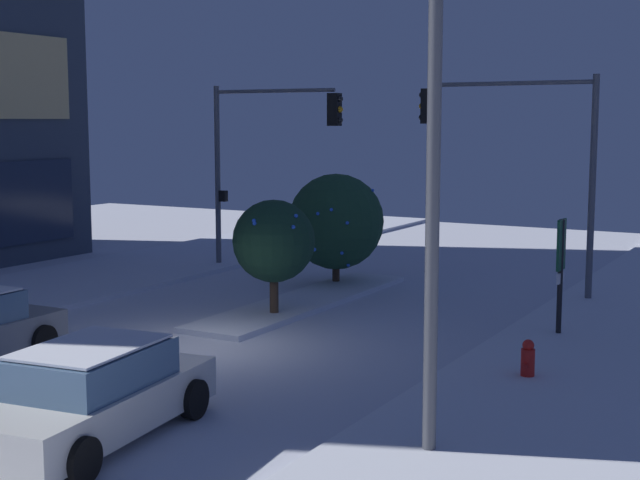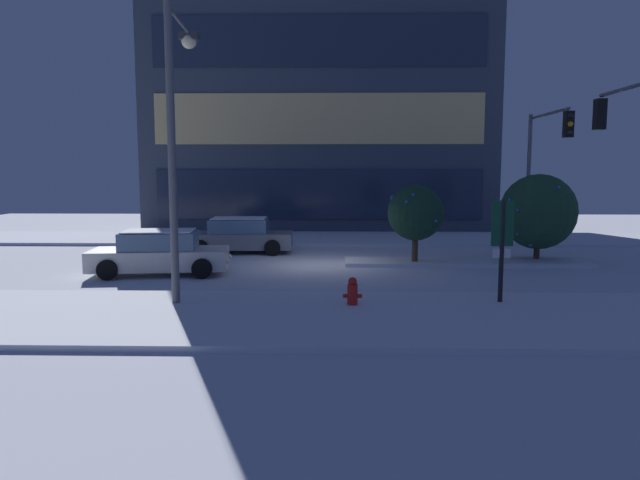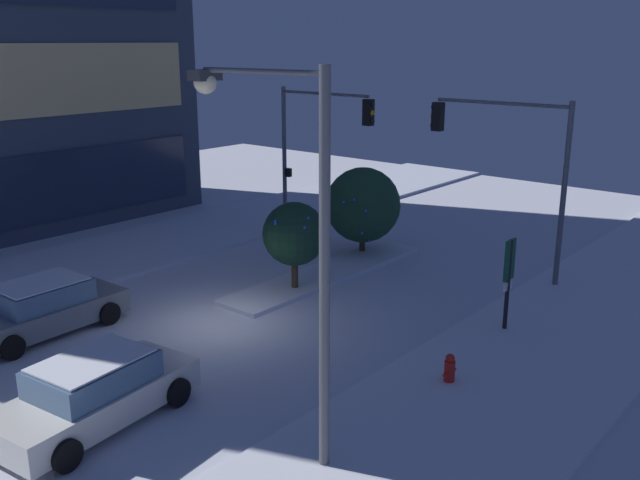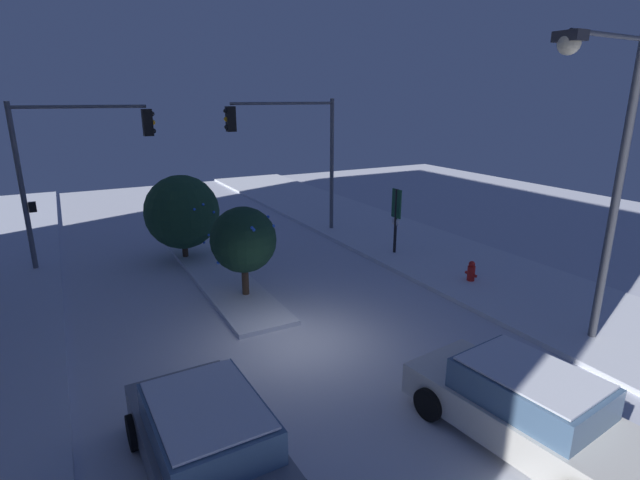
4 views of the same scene
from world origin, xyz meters
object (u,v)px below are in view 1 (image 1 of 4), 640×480
(parking_info_sign, at_px, (561,263))
(decorated_tree_median, at_px, (336,222))
(traffic_light_corner_far_right, at_px, (264,143))
(street_lamp_arched, at_px, (378,117))
(car_near, at_px, (91,395))
(decorated_tree_left_of_median, at_px, (274,241))
(traffic_light_corner_near_right, at_px, (519,142))
(fire_hydrant, at_px, (528,362))

(parking_info_sign, bearing_deg, decorated_tree_median, -24.08)
(traffic_light_corner_far_right, xyz_separation_m, street_lamp_arched, (-13.03, -10.33, 0.77))
(car_near, relative_size, decorated_tree_left_of_median, 1.60)
(decorated_tree_median, bearing_deg, traffic_light_corner_near_right, -78.77)
(traffic_light_corner_near_right, distance_m, decorated_tree_median, 5.77)
(parking_info_sign, relative_size, decorated_tree_median, 0.81)
(parking_info_sign, height_order, decorated_tree_left_of_median, decorated_tree_left_of_median)
(car_near, xyz_separation_m, parking_info_sign, (10.08, -4.54, 1.01))
(fire_hydrant, relative_size, decorated_tree_median, 0.25)
(street_lamp_arched, relative_size, parking_info_sign, 2.77)
(fire_hydrant, relative_size, parking_info_sign, 0.31)
(fire_hydrant, xyz_separation_m, parking_info_sign, (3.77, 0.41, 1.32))
(traffic_light_corner_far_right, relative_size, street_lamp_arched, 0.80)
(street_lamp_arched, height_order, decorated_tree_median, street_lamp_arched)
(traffic_light_corner_near_right, xyz_separation_m, fire_hydrant, (-8.28, -2.82, -3.91))
(traffic_light_corner_near_right, bearing_deg, car_near, 81.68)
(street_lamp_arched, relative_size, decorated_tree_median, 2.25)
(car_near, height_order, fire_hydrant, car_near)
(street_lamp_arched, bearing_deg, car_near, 20.57)
(traffic_light_corner_near_right, height_order, fire_hydrant, traffic_light_corner_near_right)
(fire_hydrant, xyz_separation_m, decorated_tree_left_of_median, (2.52, 7.19, 1.53))
(car_near, distance_m, fire_hydrant, 8.02)
(car_near, distance_m, parking_info_sign, 11.10)
(fire_hydrant, distance_m, parking_info_sign, 4.02)
(car_near, bearing_deg, traffic_light_corner_near_right, -15.05)
(car_near, bearing_deg, decorated_tree_median, 5.85)
(traffic_light_corner_near_right, bearing_deg, street_lamp_arched, 98.19)
(parking_info_sign, bearing_deg, traffic_light_corner_near_right, -61.22)
(traffic_light_corner_far_right, xyz_separation_m, decorated_tree_median, (-1.26, -3.33, -2.24))
(car_near, height_order, traffic_light_corner_far_right, traffic_light_corner_far_right)
(traffic_light_corner_near_right, relative_size, street_lamp_arched, 0.81)
(fire_hydrant, distance_m, decorated_tree_left_of_median, 7.77)
(traffic_light_corner_far_right, bearing_deg, street_lamp_arched, -51.60)
(street_lamp_arched, distance_m, decorated_tree_left_of_median, 9.86)
(street_lamp_arched, bearing_deg, decorated_tree_left_of_median, -52.15)
(street_lamp_arched, height_order, fire_hydrant, street_lamp_arched)
(car_near, relative_size, fire_hydrant, 5.70)
(traffic_light_corner_far_right, relative_size, decorated_tree_left_of_median, 2.04)
(decorated_tree_median, bearing_deg, parking_info_sign, -114.68)
(decorated_tree_left_of_median, bearing_deg, street_lamp_arched, -138.61)
(decorated_tree_median, bearing_deg, fire_hydrant, -132.26)
(parking_info_sign, height_order, decorated_tree_median, decorated_tree_median)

